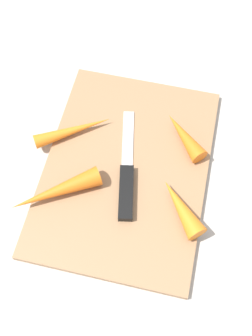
{
  "coord_description": "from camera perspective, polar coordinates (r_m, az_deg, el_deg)",
  "views": [
    {
      "loc": [
        -0.29,
        -0.07,
        0.61
      ],
      "look_at": [
        0.0,
        0.0,
        0.01
      ],
      "focal_mm": 44.37,
      "sensor_mm": 36.0,
      "label": 1
    }
  ],
  "objects": [
    {
      "name": "ground_plane",
      "position": [
        0.68,
        0.0,
        -0.45
      ],
      "size": [
        1.4,
        1.4,
        0.0
      ],
      "primitive_type": "plane",
      "color": "#ADA8A0"
    },
    {
      "name": "carrot_shortest",
      "position": [
        0.69,
        7.99,
        4.39
      ],
      "size": [
        0.09,
        0.08,
        0.03
      ],
      "primitive_type": "cone",
      "rotation": [
        0.0,
        1.57,
        0.74
      ],
      "color": "orange",
      "rests_on": "cutting_board"
    },
    {
      "name": "carrot_short",
      "position": [
        0.63,
        7.55,
        -5.36
      ],
      "size": [
        0.09,
        0.09,
        0.03
      ],
      "primitive_type": "cone",
      "rotation": [
        0.0,
        1.57,
        0.7
      ],
      "color": "orange",
      "rests_on": "cutting_board"
    },
    {
      "name": "carrot_long",
      "position": [
        0.7,
        -7.27,
        5.16
      ],
      "size": [
        0.09,
        0.12,
        0.02
      ],
      "primitive_type": "cone",
      "rotation": [
        0.0,
        1.57,
        5.29
      ],
      "color": "orange",
      "rests_on": "cutting_board"
    },
    {
      "name": "cutting_board",
      "position": [
        0.68,
        0.0,
        -0.23
      ],
      "size": [
        0.36,
        0.26,
        0.01
      ],
      "primitive_type": "cube",
      "color": "#99704C",
      "rests_on": "ground_plane"
    },
    {
      "name": "knife",
      "position": [
        0.65,
        0.05,
        -2.37
      ],
      "size": [
        0.2,
        0.06,
        0.01
      ],
      "rotation": [
        0.0,
        0.0,
        0.19
      ],
      "color": "#B7B7BC",
      "rests_on": "cutting_board"
    },
    {
      "name": "carrot_longest",
      "position": [
        0.65,
        -9.6,
        -3.18
      ],
      "size": [
        0.11,
        0.13,
        0.03
      ],
      "primitive_type": "cone",
      "rotation": [
        0.0,
        1.57,
        2.19
      ],
      "color": "orange",
      "rests_on": "cutting_board"
    }
  ]
}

